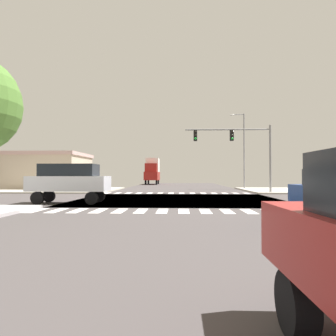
{
  "coord_description": "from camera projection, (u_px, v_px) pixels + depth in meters",
  "views": [
    {
      "loc": [
        0.06,
        -21.93,
        1.67
      ],
      "look_at": [
        -1.04,
        7.51,
        2.36
      ],
      "focal_mm": 33.53,
      "sensor_mm": 36.0,
      "label": 1
    }
  ],
  "objects": [
    {
      "name": "box_truck_leading_1",
      "position": [
        152.0,
        170.0,
        58.01
      ],
      "size": [
        2.4,
        7.2,
        4.85
      ],
      "rotation": [
        0.0,
        0.0,
        3.14
      ],
      "color": "black",
      "rests_on": "ground"
    },
    {
      "name": "street_lamp",
      "position": [
        242.0,
        145.0,
        38.0
      ],
      "size": [
        1.78,
        0.32,
        9.16
      ],
      "color": "gray",
      "rests_on": "ground"
    },
    {
      "name": "bank_building",
      "position": [
        29.0,
        171.0,
        38.34
      ],
      "size": [
        15.27,
        8.4,
        4.36
      ],
      "color": "#BCA992",
      "rests_on": "ground"
    },
    {
      "name": "crosswalk_far",
      "position": [
        176.0,
        193.0,
        29.18
      ],
      "size": [
        13.5,
        2.0,
        0.01
      ],
      "color": "white",
      "rests_on": "ground"
    },
    {
      "name": "ground",
      "position": [
        179.0,
        200.0,
        21.88
      ],
      "size": [
        90.0,
        90.0,
        0.05
      ],
      "color": "#443F3F"
    },
    {
      "name": "traffic_signal_mast",
      "position": [
        236.0,
        142.0,
        29.03
      ],
      "size": [
        7.95,
        0.55,
        6.32
      ],
      "color": "gray",
      "rests_on": "ground"
    },
    {
      "name": "sidewalk_corner_nw",
      "position": [
        61.0,
        190.0,
        34.35
      ],
      "size": [
        12.0,
        12.0,
        0.14
      ],
      "color": "#B5B1A1",
      "rests_on": "ground"
    },
    {
      "name": "sidewalk_corner_ne",
      "position": [
        301.0,
        190.0,
        33.38
      ],
      "size": [
        12.0,
        12.0,
        0.14
      ],
      "color": "#B2ADA3",
      "rests_on": "ground"
    },
    {
      "name": "crosswalk_near",
      "position": [
        173.0,
        211.0,
        14.59
      ],
      "size": [
        13.5,
        2.0,
        0.01
      ],
      "color": "white",
      "rests_on": "ground"
    },
    {
      "name": "suv_trailing_2",
      "position": [
        69.0,
        180.0,
        18.65
      ],
      "size": [
        4.6,
        1.96,
        2.34
      ],
      "rotation": [
        0.0,
        0.0,
        1.57
      ],
      "color": "black",
      "rests_on": "ground"
    }
  ]
}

